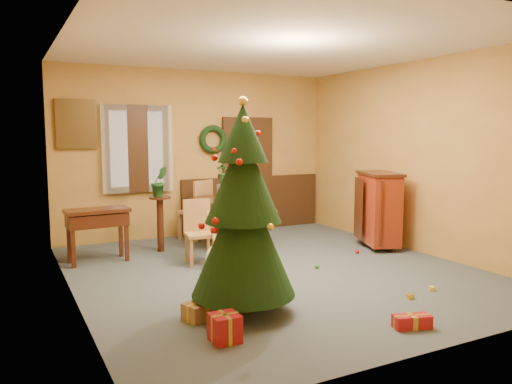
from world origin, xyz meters
TOP-DOWN VIEW (x-y plane):
  - room_envelope at (0.21, 2.70)m, footprint 5.50×5.50m
  - dining_table at (-0.02, 1.49)m, footprint 1.15×1.15m
  - urn at (-0.02, 1.49)m, footprint 0.30×0.30m
  - centerpiece_plant at (-0.02, 1.49)m, footprint 0.36×0.32m
  - chair_near at (-0.73, 0.85)m, footprint 0.43×0.43m
  - chair_far at (-0.20, 2.26)m, footprint 0.60×0.60m
  - guitar at (-0.64, 0.43)m, footprint 0.33×0.49m
  - plant_stand at (-1.01, 1.76)m, footprint 0.33×0.33m
  - stand_plant at (-1.01, 1.76)m, footprint 0.28×0.24m
  - christmas_tree at (-1.03, -1.19)m, footprint 1.05×1.05m
  - writing_desk at (-1.98, 1.53)m, footprint 0.88×0.47m
  - sideboard at (2.15, 0.44)m, footprint 0.80×1.05m
  - gift_a at (-1.49, -1.17)m, footprint 0.36×0.31m
  - gift_b at (-1.48, -1.76)m, footprint 0.25×0.25m
  - gift_c at (-0.99, -0.91)m, footprint 0.34×0.30m
  - gift_d at (0.19, -2.29)m, footprint 0.38×0.24m
  - toy_a at (-0.23, 0.08)m, footprint 0.09×0.09m
  - toy_b at (0.57, -0.17)m, footprint 0.06×0.06m
  - toy_c at (1.21, -1.57)m, footprint 0.09×0.09m
  - toy_d at (1.58, 0.25)m, footprint 0.06×0.06m
  - toy_e at (0.78, -1.67)m, footprint 0.08×0.05m

SIDE VIEW (x-z plane):
  - toy_a at x=-0.23m, z-range 0.00..0.05m
  - toy_c at x=1.21m, z-range 0.00..0.05m
  - toy_e at x=0.78m, z-range 0.00..0.05m
  - toy_b at x=0.57m, z-range 0.00..0.06m
  - toy_d at x=1.58m, z-range 0.00..0.06m
  - gift_d at x=0.19m, z-range 0.00..0.13m
  - gift_c at x=-0.99m, z-range 0.00..0.16m
  - gift_a at x=-1.49m, z-range 0.00..0.17m
  - gift_b at x=-1.48m, z-range 0.00..0.24m
  - guitar at x=-0.64m, z-range 0.01..0.75m
  - chair_near at x=-0.73m, z-range 0.03..0.92m
  - plant_stand at x=-1.01m, z-range 0.10..0.95m
  - chair_far at x=-0.20m, z-range 0.04..1.06m
  - dining_table at x=-0.02m, z-range 0.16..0.95m
  - writing_desk at x=-1.98m, z-range 0.19..0.95m
  - sideboard at x=2.15m, z-range 0.04..1.24m
  - urn at x=-0.02m, z-range 0.79..1.01m
  - christmas_tree at x=-1.03m, z-range -0.06..2.11m
  - stand_plant at x=-1.01m, z-range 0.85..1.31m
  - room_envelope at x=0.21m, z-range -1.63..3.87m
  - centerpiece_plant at x=-0.02m, z-range 1.01..1.42m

